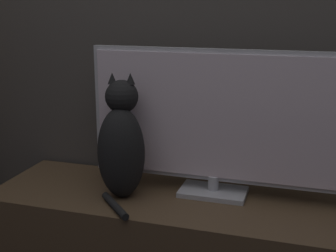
# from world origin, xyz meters

# --- Properties ---
(tv_stand) EXTENTS (1.48, 0.50, 0.44)m
(tv_stand) POSITION_xyz_m (0.00, 0.93, 0.22)
(tv_stand) COLOR brown
(tv_stand) RESTS_ON ground_plane
(tv) EXTENTS (1.04, 0.16, 0.60)m
(tv) POSITION_xyz_m (0.17, 1.01, 0.75)
(tv) COLOR #B7B7BC
(tv) RESTS_ON tv_stand
(cat) EXTENTS (0.22, 0.32, 0.51)m
(cat) POSITION_xyz_m (-0.18, 0.88, 0.65)
(cat) COLOR black
(cat) RESTS_ON tv_stand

